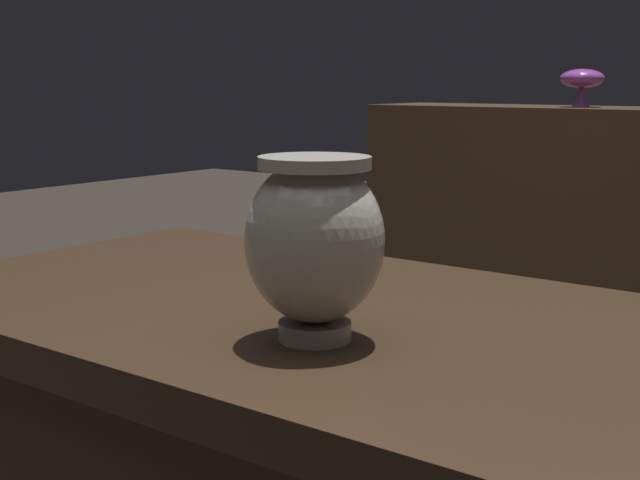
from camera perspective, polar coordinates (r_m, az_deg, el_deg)
vase_centerpiece at (r=0.96m, az=-0.35°, el=-0.00°), size 0.15×0.15×0.20m
shelf_vase_left at (r=3.28m, az=16.61°, el=9.93°), size 0.15×0.15×0.13m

